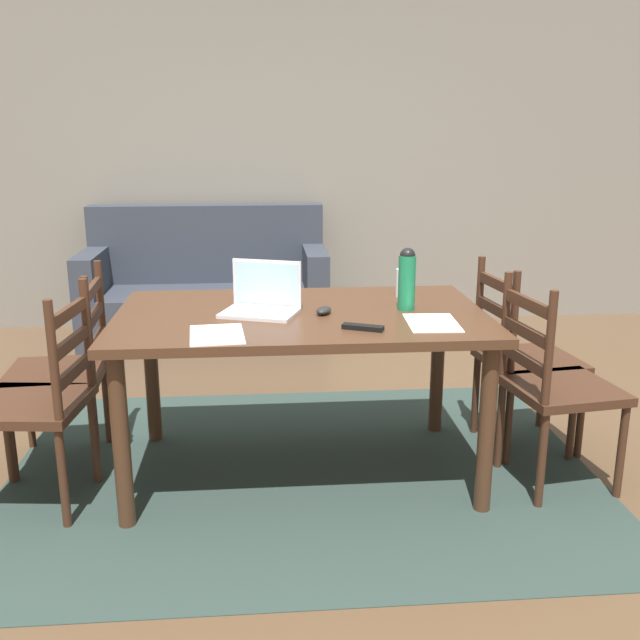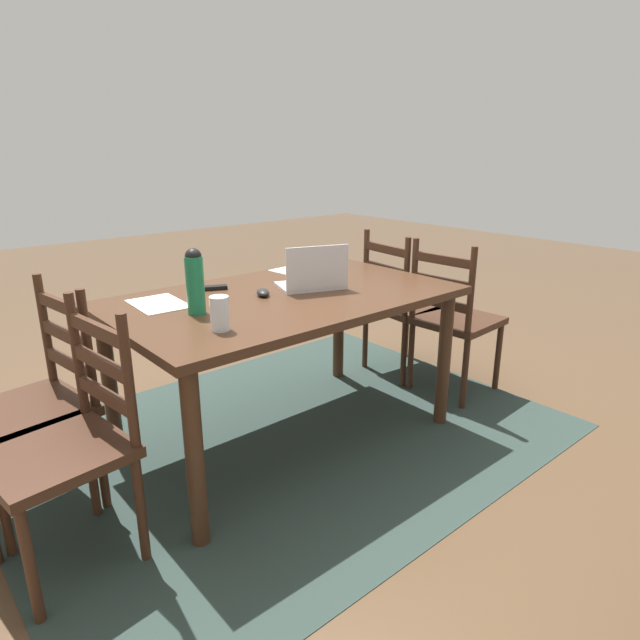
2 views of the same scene
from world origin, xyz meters
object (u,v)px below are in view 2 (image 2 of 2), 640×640
at_px(computer_mouse, 263,292).
at_px(tv_remote, 210,288).
at_px(water_bottle, 195,280).
at_px(drinking_glass, 220,313).
at_px(chair_left_near, 402,305).
at_px(laptop, 313,278).
at_px(chair_right_far, 66,446).
at_px(chair_right_near, 35,406).
at_px(chair_left_far, 454,320).
at_px(dining_table, 285,312).

distance_m(computer_mouse, tv_remote, 0.30).
height_order(water_bottle, drinking_glass, water_bottle).
xyz_separation_m(computer_mouse, tv_remote, (0.14, -0.26, -0.01)).
relative_size(chair_left_near, tv_remote, 5.59).
xyz_separation_m(drinking_glass, tv_remote, (-0.28, -0.57, -0.06)).
xyz_separation_m(water_bottle, computer_mouse, (-0.38, -0.05, -0.13)).
bearing_deg(laptop, chair_right_far, 8.06).
relative_size(chair_right_near, drinking_glass, 7.00).
distance_m(chair_left_far, water_bottle, 1.66).
bearing_deg(drinking_glass, dining_table, -152.62).
distance_m(dining_table, laptop, 0.22).
bearing_deg(dining_table, chair_left_near, -169.60).
height_order(chair_right_near, laptop, laptop).
bearing_deg(tv_remote, computer_mouse, 51.44).
bearing_deg(computer_mouse, chair_right_near, 17.04).
bearing_deg(laptop, water_bottle, -0.37).
bearing_deg(tv_remote, laptop, 75.83).
bearing_deg(chair_left_far, computer_mouse, -11.39).
xyz_separation_m(dining_table, chair_right_near, (1.11, -0.21, -0.22)).
height_order(dining_table, chair_right_far, chair_right_far).
relative_size(drinking_glass, computer_mouse, 1.36).
height_order(chair_left_near, laptop, laptop).
distance_m(dining_table, water_bottle, 0.53).
height_order(chair_left_near, drinking_glass, chair_left_near).
xyz_separation_m(laptop, water_bottle, (0.64, -0.00, 0.09)).
bearing_deg(laptop, chair_right_near, -9.69).
height_order(chair_right_far, tv_remote, chair_right_far).
bearing_deg(tv_remote, chair_right_far, -36.06).
relative_size(chair_right_far, drinking_glass, 7.00).
height_order(water_bottle, computer_mouse, water_bottle).
xyz_separation_m(chair_right_near, computer_mouse, (-1.01, 0.16, 0.33)).
bearing_deg(water_bottle, chair_right_far, 16.31).
height_order(dining_table, tv_remote, tv_remote).
bearing_deg(drinking_glass, laptop, -159.65).
relative_size(chair_right_far, chair_left_near, 1.00).
bearing_deg(computer_mouse, chair_left_far, -165.17).
relative_size(laptop, water_bottle, 1.33).
bearing_deg(chair_left_far, chair_right_far, -0.20).
distance_m(drinking_glass, tv_remote, 0.64).
bearing_deg(water_bottle, drinking_glass, 81.51).
xyz_separation_m(chair_left_far, tv_remote, (1.34, -0.51, 0.32)).
bearing_deg(chair_right_near, computer_mouse, 170.82).
height_order(chair_right_near, chair_left_near, same).
bearing_deg(chair_left_near, chair_right_near, -0.04).
xyz_separation_m(chair_left_far, computer_mouse, (1.21, -0.24, 0.33)).
height_order(laptop, computer_mouse, laptop).
bearing_deg(drinking_glass, chair_left_near, -163.85).
relative_size(chair_left_near, computer_mouse, 9.50).
bearing_deg(tv_remote, dining_table, 61.66).
relative_size(chair_left_far, chair_right_far, 1.00).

